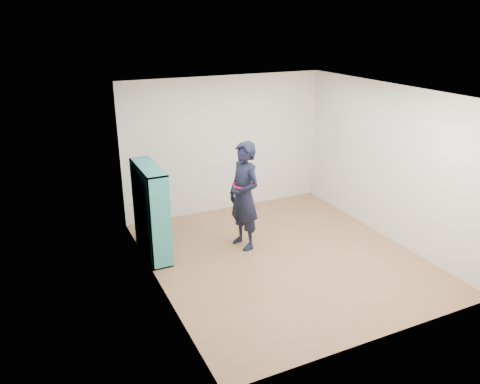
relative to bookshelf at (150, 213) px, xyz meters
name	(u,v)px	position (x,y,z in m)	size (l,w,h in m)	color
floor	(282,257)	(1.85, -0.97, -0.72)	(4.50, 4.50, 0.00)	#976D44
ceiling	(288,92)	(1.85, -0.97, 1.88)	(4.50, 4.50, 0.00)	white
wall_left	(155,201)	(-0.15, -0.97, 0.58)	(0.02, 4.50, 2.60)	silver
wall_right	(389,163)	(3.85, -0.97, 0.58)	(0.02, 4.50, 2.60)	silver
wall_back	(225,145)	(1.85, 1.28, 0.58)	(4.00, 0.02, 2.60)	silver
wall_front	(389,241)	(1.85, -3.22, 0.58)	(4.00, 0.02, 2.60)	silver
bookshelf	(150,213)	(0.00, 0.00, 0.00)	(0.32, 1.11, 1.48)	teal
person	(244,196)	(1.46, -0.37, 0.18)	(0.54, 0.72, 1.79)	black
smartphone	(234,189)	(1.32, -0.30, 0.29)	(0.04, 0.09, 0.14)	silver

